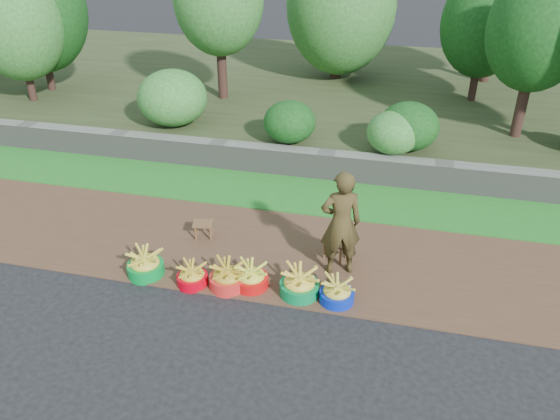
% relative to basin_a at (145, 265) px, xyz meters
% --- Properties ---
extents(ground_plane, '(120.00, 120.00, 0.00)m').
position_rel_basin_a_xyz_m(ground_plane, '(2.03, -0.24, -0.18)').
color(ground_plane, black).
rests_on(ground_plane, ground).
extents(dirt_shoulder, '(80.00, 2.50, 0.02)m').
position_rel_basin_a_xyz_m(dirt_shoulder, '(2.03, 1.01, -0.17)').
color(dirt_shoulder, '#523726').
rests_on(dirt_shoulder, ground).
extents(grass_verge, '(80.00, 1.50, 0.04)m').
position_rel_basin_a_xyz_m(grass_verge, '(2.03, 3.01, -0.16)').
color(grass_verge, '#227924').
rests_on(grass_verge, ground).
extents(retaining_wall, '(80.00, 0.35, 0.55)m').
position_rel_basin_a_xyz_m(retaining_wall, '(2.03, 3.86, 0.10)').
color(retaining_wall, slate).
rests_on(retaining_wall, ground).
extents(earth_bank, '(80.00, 10.00, 0.50)m').
position_rel_basin_a_xyz_m(earth_bank, '(2.03, 8.76, 0.07)').
color(earth_bank, '#343E21').
rests_on(earth_bank, ground).
extents(vegetation, '(32.35, 8.02, 4.80)m').
position_rel_basin_a_xyz_m(vegetation, '(5.29, 7.57, 2.48)').
color(vegetation, '#321E19').
rests_on(vegetation, earth_bank).
extents(basin_a, '(0.54, 0.54, 0.40)m').
position_rel_basin_a_xyz_m(basin_a, '(0.00, 0.00, 0.00)').
color(basin_a, '#01892F').
rests_on(basin_a, ground).
extents(basin_b, '(0.44, 0.44, 0.33)m').
position_rel_basin_a_xyz_m(basin_b, '(0.75, -0.06, -0.03)').
color(basin_b, red).
rests_on(basin_b, ground).
extents(basin_c, '(0.53, 0.53, 0.39)m').
position_rel_basin_a_xyz_m(basin_c, '(1.26, 0.00, -0.00)').
color(basin_c, red).
rests_on(basin_c, ground).
extents(basin_d, '(0.49, 0.49, 0.37)m').
position_rel_basin_a_xyz_m(basin_d, '(1.58, 0.08, -0.01)').
color(basin_d, red).
rests_on(basin_d, ground).
extents(basin_e, '(0.55, 0.55, 0.41)m').
position_rel_basin_a_xyz_m(basin_e, '(2.29, 0.07, 0.00)').
color(basin_e, '#067C3E').
rests_on(basin_e, ground).
extents(basin_f, '(0.48, 0.48, 0.35)m').
position_rel_basin_a_xyz_m(basin_f, '(2.81, 0.03, -0.02)').
color(basin_f, '#0825BC').
rests_on(basin_f, ground).
extents(stool_left, '(0.36, 0.30, 0.28)m').
position_rel_basin_a_xyz_m(stool_left, '(0.47, 1.15, 0.06)').
color(stool_left, brown).
rests_on(stool_left, dirt_shoulder).
extents(stool_right, '(0.44, 0.38, 0.32)m').
position_rel_basin_a_xyz_m(stool_right, '(2.64, 1.05, 0.09)').
color(stool_right, brown).
rests_on(stool_right, dirt_shoulder).
extents(vendor_woman, '(0.68, 0.56, 1.62)m').
position_rel_basin_a_xyz_m(vendor_woman, '(2.73, 0.75, 0.65)').
color(vendor_woman, black).
rests_on(vendor_woman, dirt_shoulder).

